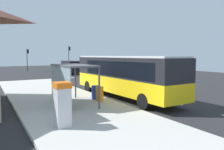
% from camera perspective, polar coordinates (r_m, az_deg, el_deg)
% --- Properties ---
extents(ground_plane, '(56.00, 92.00, 0.04)m').
position_cam_1_polar(ground_plane, '(28.47, -7.45, -1.56)').
color(ground_plane, '#262628').
extents(sidewalk_platform, '(6.20, 30.00, 0.18)m').
position_cam_1_polar(sidewalk_platform, '(15.13, -12.19, -7.12)').
color(sidewalk_platform, beige).
rests_on(sidewalk_platform, ground).
extents(lane_stripe_seg_1, '(0.16, 2.20, 0.01)m').
position_cam_1_polar(lane_stripe_seg_1, '(16.08, 14.82, -6.75)').
color(lane_stripe_seg_1, silver).
rests_on(lane_stripe_seg_1, ground).
extents(lane_stripe_seg_2, '(0.16, 2.20, 0.01)m').
position_cam_1_polar(lane_stripe_seg_2, '(19.86, 4.54, -4.35)').
color(lane_stripe_seg_2, silver).
rests_on(lane_stripe_seg_2, ground).
extents(lane_stripe_seg_3, '(0.16, 2.20, 0.01)m').
position_cam_1_polar(lane_stripe_seg_3, '(24.09, -2.27, -2.67)').
color(lane_stripe_seg_3, silver).
rests_on(lane_stripe_seg_3, ground).
extents(lane_stripe_seg_4, '(0.16, 2.20, 0.01)m').
position_cam_1_polar(lane_stripe_seg_4, '(28.57, -6.98, -1.48)').
color(lane_stripe_seg_4, silver).
rests_on(lane_stripe_seg_4, ground).
extents(lane_stripe_seg_5, '(0.16, 2.20, 0.01)m').
position_cam_1_polar(lane_stripe_seg_5, '(33.19, -10.40, -0.61)').
color(lane_stripe_seg_5, silver).
rests_on(lane_stripe_seg_5, ground).
extents(lane_stripe_seg_6, '(0.16, 2.20, 0.01)m').
position_cam_1_polar(lane_stripe_seg_6, '(37.92, -12.97, 0.05)').
color(lane_stripe_seg_6, silver).
rests_on(lane_stripe_seg_6, ground).
extents(lane_stripe_seg_7, '(0.16, 2.20, 0.01)m').
position_cam_1_polar(lane_stripe_seg_7, '(42.70, -14.97, 0.56)').
color(lane_stripe_seg_7, silver).
rests_on(lane_stripe_seg_7, ground).
extents(bus, '(2.83, 11.08, 3.21)m').
position_cam_1_polar(bus, '(16.88, 3.01, 0.27)').
color(bus, yellow).
rests_on(bus, ground).
extents(white_van, '(2.15, 5.25, 2.30)m').
position_cam_1_polar(white_van, '(39.11, -10.59, 2.21)').
color(white_van, black).
rests_on(white_van, ground).
extents(sedan_near, '(1.99, 4.47, 1.52)m').
position_cam_1_polar(sedan_near, '(42.91, -12.24, 1.69)').
color(sedan_near, '#A51919').
rests_on(sedan_near, ground).
extents(ticket_machine, '(0.66, 0.76, 1.94)m').
position_cam_1_polar(ticket_machine, '(9.83, -12.70, -7.32)').
color(ticket_machine, silver).
rests_on(ticket_machine, sidewalk_platform).
extents(recycling_bin_orange, '(0.52, 0.52, 0.95)m').
position_cam_1_polar(recycling_bin_orange, '(15.08, -3.21, -4.87)').
color(recycling_bin_orange, orange).
rests_on(recycling_bin_orange, sidewalk_platform).
extents(recycling_bin_blue, '(0.52, 0.52, 0.95)m').
position_cam_1_polar(recycling_bin_blue, '(15.69, -4.37, -4.48)').
color(recycling_bin_blue, blue).
rests_on(recycling_bin_blue, sidewalk_platform).
extents(traffic_light_near_side, '(0.49, 0.28, 5.24)m').
position_cam_1_polar(traffic_light_near_side, '(49.78, -11.02, 5.26)').
color(traffic_light_near_side, '#2D2D2D').
rests_on(traffic_light_near_side, ground).
extents(traffic_light_far_side, '(0.49, 0.28, 4.56)m').
position_cam_1_polar(traffic_light_far_side, '(48.42, -21.00, 4.52)').
color(traffic_light_far_side, '#2D2D2D').
rests_on(traffic_light_far_side, ground).
extents(bus_shelter, '(1.80, 4.00, 2.50)m').
position_cam_1_polar(bus_shelter, '(13.93, -11.16, 0.20)').
color(bus_shelter, '#4C4C51').
rests_on(bus_shelter, sidewalk_platform).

